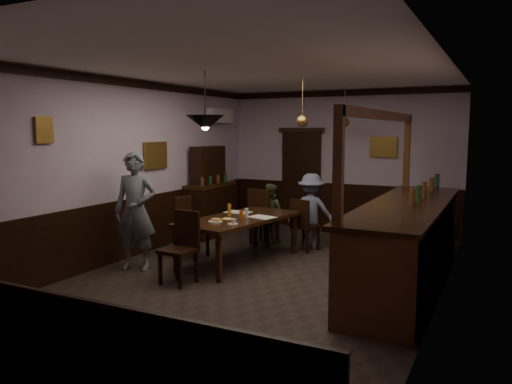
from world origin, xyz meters
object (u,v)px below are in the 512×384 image
Objects in this scene: dining_table at (239,221)px; bar_counter at (407,241)px; chair_near at (182,244)px; person_standing at (135,211)px; pendant_iron at (205,123)px; chair_side at (188,224)px; person_seated_left at (270,213)px; coffee_cup at (234,221)px; person_seated_right at (311,211)px; sideboard at (210,200)px; soda_can at (242,214)px; pendant_brass_far at (344,122)px; chair_far_right at (303,223)px; pendant_brass_mid at (302,121)px; chair_far_left at (262,214)px.

bar_counter is at bearing 1.36° from dining_table.
chair_near is 0.56× the size of person_standing.
pendant_iron is (1.11, 0.28, 1.34)m from person_standing.
person_seated_left is (0.76, 1.66, 0.00)m from chair_side.
coffee_cup is (1.18, -0.54, 0.24)m from chair_side.
person_standing is at bearing 45.03° from person_seated_right.
person_seated_right is at bearing -4.56° from sideboard.
soda_can is (-0.62, -1.52, 0.12)m from person_seated_right.
person_seated_left is 9.45× the size of soda_can.
pendant_iron is at bearing -142.59° from coffee_cup.
pendant_brass_far is at bearing 86.65° from coffee_cup.
coffee_cup is at bearing -51.20° from sideboard.
sideboard reaches higher than person_seated_left.
coffee_cup is 0.67× the size of soda_can.
pendant_iron reaches higher than chair_far_right.
pendant_iron reaches higher than bar_counter.
sideboard is 3.21m from pendant_iron.
pendant_brass_far is (1.89, 2.64, 1.73)m from chair_side.
chair_near is at bearing -154.47° from bar_counter.
chair_near is at bearing -113.26° from coffee_cup.
chair_side reaches higher than dining_table.
chair_side is at bearing 79.92° from person_seated_left.
chair_side is at bearing -178.12° from bar_counter.
bar_counter is 5.04× the size of pendant_iron.
pendant_brass_far is at bearing 71.90° from soda_can.
chair_near is at bearing 86.15° from chair_far_right.
coffee_cup is 0.10× the size of pendant_brass_mid.
sideboard reaches higher than soda_can.
coffee_cup is 3.59m from pendant_brass_far.
chair_far_right is 0.92× the size of chair_near.
soda_can is (0.07, -0.06, 0.12)m from dining_table.
pendant_brass_far is at bearing -124.44° from person_seated_left.
coffee_cup is at bearing 115.43° from person_seated_left.
person_seated_left is at bearing -16.79° from person_seated_right.
sideboard is (-2.27, 0.18, 0.05)m from person_seated_right.
dining_table is 1.96m from pendant_brass_mid.
sideboard reaches higher than dining_table.
chair_side is 0.56× the size of person_standing.
chair_far_right reaches higher than dining_table.
person_standing is 4.47m from pendant_brass_far.
person_standing is at bearing -82.93° from sideboard.
person_seated_left is at bearing -93.53° from chair_far_left.
pendant_brass_far is (0.20, 1.74, 0.00)m from pendant_brass_mid.
dining_table is 2.27m from sideboard.
chair_far_right is 0.94m from person_seated_left.
chair_far_right is at bearing 75.50° from chair_near.
dining_table is 1.70× the size of person_seated_right.
coffee_cup is (1.46, 0.47, -0.12)m from person_standing.
person_seated_right reaches higher than soda_can.
chair_side is 8.58× the size of soda_can.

